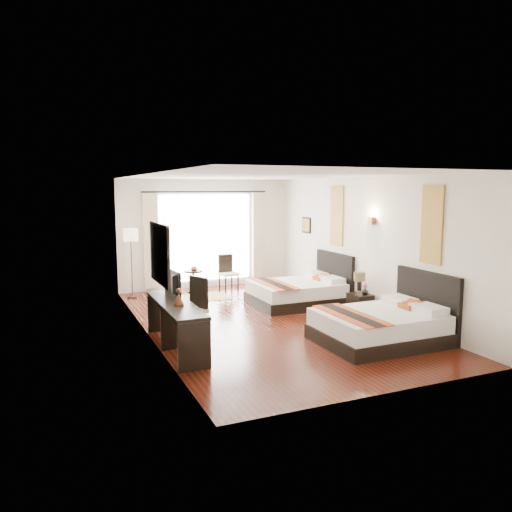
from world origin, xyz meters
name	(u,v)px	position (x,y,z in m)	size (l,w,h in m)	color
floor	(264,322)	(0.00, 0.00, -0.01)	(4.50, 7.50, 0.01)	black
ceiling	(265,176)	(0.00, 0.00, 2.79)	(4.50, 7.50, 0.02)	white
wall_headboard	(363,245)	(2.25, 0.00, 1.40)	(0.01, 7.50, 2.80)	silver
wall_desk	(146,256)	(-2.25, 0.00, 1.40)	(0.01, 7.50, 2.80)	silver
wall_window	(206,234)	(0.00, 3.75, 1.40)	(4.50, 0.01, 2.80)	silver
wall_entry	(390,284)	(0.00, -3.75, 1.40)	(4.50, 0.01, 2.80)	silver
window_glass	(206,238)	(0.00, 3.73, 1.30)	(2.40, 0.02, 2.20)	white
sheer_curtain	(206,238)	(0.00, 3.67, 1.30)	(2.30, 0.02, 2.10)	white
drape_left	(151,241)	(-1.45, 3.63, 1.28)	(0.35, 0.14, 2.35)	beige
drape_right	(259,237)	(1.45, 3.63, 1.28)	(0.35, 0.14, 2.35)	beige
art_panel_near	(432,225)	(2.23, -1.99, 1.95)	(0.03, 0.50, 1.35)	brown
art_panel_far	(337,216)	(2.23, 1.00, 1.95)	(0.03, 0.50, 1.35)	brown
wall_sconce	(372,221)	(2.19, -0.35, 1.92)	(0.10, 0.14, 0.14)	#4F2A1C
mirror_frame	(159,254)	(-2.22, -0.95, 1.55)	(0.04, 1.25, 0.95)	black
mirror_glass	(161,254)	(-2.19, -0.95, 1.55)	(0.01, 1.12, 0.82)	white
bed_near	(383,325)	(1.29, -1.99, 0.30)	(2.03, 1.58, 1.14)	black
bed_far	(300,291)	(1.31, 1.00, 0.29)	(1.98, 1.54, 1.11)	black
nightstand	(360,305)	(1.97, -0.35, 0.22)	(0.37, 0.46, 0.45)	black
table_lamp	(360,278)	(1.99, -0.27, 0.76)	(0.24, 0.24, 0.38)	black
vase	(365,289)	(2.00, -0.45, 0.57)	(0.14, 0.14, 0.15)	black
console_desk	(176,325)	(-1.99, -0.95, 0.38)	(0.50, 2.20, 0.76)	black
television	(168,283)	(-1.97, -0.40, 0.98)	(0.77, 0.10, 0.44)	black
bronze_figurine	(179,298)	(-1.99, -1.19, 0.87)	(0.16, 0.16, 0.24)	#4F2A1C
desk_chair	(190,320)	(-1.64, -0.54, 0.32)	(0.64, 0.64, 1.06)	beige
floor_lamp	(131,239)	(-2.00, 3.17, 1.39)	(0.33, 0.33, 1.64)	black
side_table	(193,281)	(-0.49, 3.22, 0.27)	(0.47, 0.47, 0.54)	black
fruit_bowl	(194,269)	(-0.47, 3.23, 0.57)	(0.19, 0.19, 0.05)	#462D19
window_chair	(228,279)	(0.40, 3.13, 0.27)	(0.46, 0.46, 0.90)	beige
jute_rug	(205,297)	(-0.42, 2.48, 0.01)	(1.14, 0.77, 0.01)	tan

